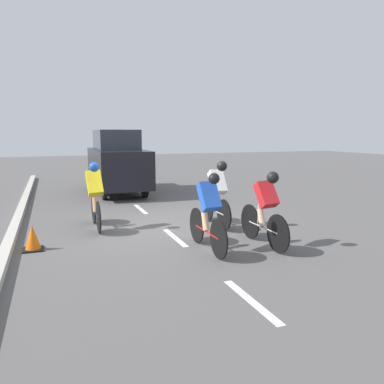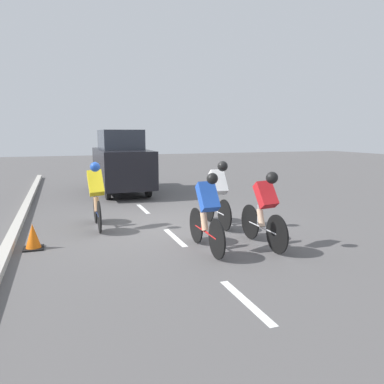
{
  "view_description": "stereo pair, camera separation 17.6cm",
  "coord_description": "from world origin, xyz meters",
  "px_view_note": "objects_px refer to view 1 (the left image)",
  "views": [
    {
      "loc": [
        2.35,
        8.3,
        2.16
      ],
      "look_at": [
        -0.38,
        1.06,
        0.95
      ],
      "focal_mm": 35.0,
      "sensor_mm": 36.0,
      "label": 1
    },
    {
      "loc": [
        2.18,
        8.36,
        2.16
      ],
      "look_at": [
        -0.38,
        1.06,
        0.95
      ],
      "focal_mm": 35.0,
      "sensor_mm": 36.0,
      "label": 2
    }
  ],
  "objects_px": {
    "cyclist_yellow": "(95,194)",
    "support_car": "(117,162)",
    "cyclist_red": "(265,207)",
    "cyclist_white": "(217,192)",
    "cyclist_blue": "(208,211)",
    "traffic_cone": "(33,238)"
  },
  "relations": [
    {
      "from": "cyclist_yellow",
      "to": "support_car",
      "type": "xyz_separation_m",
      "value": [
        -1.37,
        -5.17,
        0.33
      ]
    },
    {
      "from": "cyclist_red",
      "to": "cyclist_white",
      "type": "distance_m",
      "value": 1.78
    },
    {
      "from": "cyclist_white",
      "to": "cyclist_blue",
      "type": "relative_size",
      "value": 0.95
    },
    {
      "from": "cyclist_red",
      "to": "cyclist_yellow",
      "type": "xyz_separation_m",
      "value": [
        2.9,
        -2.51,
        0.03
      ]
    },
    {
      "from": "support_car",
      "to": "traffic_cone",
      "type": "xyz_separation_m",
      "value": [
        2.67,
        6.38,
        -0.9
      ]
    },
    {
      "from": "cyclist_yellow",
      "to": "cyclist_red",
      "type": "bearing_deg",
      "value": 139.05
    },
    {
      "from": "support_car",
      "to": "cyclist_blue",
      "type": "bearing_deg",
      "value": 92.88
    },
    {
      "from": "cyclist_blue",
      "to": "cyclist_red",
      "type": "bearing_deg",
      "value": 174.8
    },
    {
      "from": "cyclist_red",
      "to": "support_car",
      "type": "xyz_separation_m",
      "value": [
        1.52,
        -7.69,
        0.37
      ]
    },
    {
      "from": "support_car",
      "to": "cyclist_white",
      "type": "bearing_deg",
      "value": 102.5
    },
    {
      "from": "cyclist_red",
      "to": "support_car",
      "type": "distance_m",
      "value": 7.85
    },
    {
      "from": "cyclist_white",
      "to": "cyclist_yellow",
      "type": "relative_size",
      "value": 0.98
    },
    {
      "from": "cyclist_white",
      "to": "cyclist_blue",
      "type": "bearing_deg",
      "value": 60.8
    },
    {
      "from": "cyclist_blue",
      "to": "support_car",
      "type": "height_order",
      "value": "support_car"
    },
    {
      "from": "cyclist_white",
      "to": "traffic_cone",
      "type": "height_order",
      "value": "cyclist_white"
    },
    {
      "from": "cyclist_red",
      "to": "traffic_cone",
      "type": "relative_size",
      "value": 3.55
    },
    {
      "from": "cyclist_white",
      "to": "cyclist_red",
      "type": "bearing_deg",
      "value": 96.79
    },
    {
      "from": "cyclist_yellow",
      "to": "support_car",
      "type": "bearing_deg",
      "value": -104.88
    },
    {
      "from": "cyclist_red",
      "to": "cyclist_white",
      "type": "relative_size",
      "value": 1.04
    },
    {
      "from": "cyclist_red",
      "to": "cyclist_white",
      "type": "xyz_separation_m",
      "value": [
        0.21,
        -1.77,
        0.05
      ]
    },
    {
      "from": "cyclist_blue",
      "to": "cyclist_yellow",
      "type": "bearing_deg",
      "value": -53.93
    },
    {
      "from": "cyclist_white",
      "to": "support_car",
      "type": "xyz_separation_m",
      "value": [
        1.31,
        -5.92,
        0.32
      ]
    }
  ]
}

